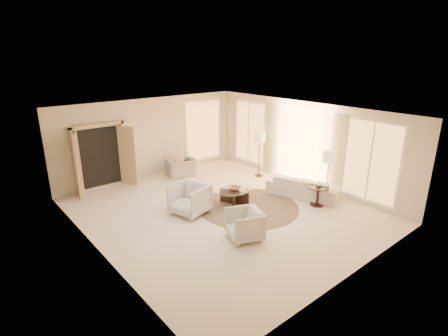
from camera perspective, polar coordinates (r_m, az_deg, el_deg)
room at (r=9.52m, az=-0.31°, el=0.63°), size 7.04×8.04×2.83m
windows_right at (r=12.00m, az=12.23°, el=3.73°), size 0.10×6.40×2.40m
window_back_corner at (r=13.91m, az=-3.35°, el=6.12°), size 1.70×0.10×2.40m
curtains_right at (r=12.53m, az=8.86°, el=4.31°), size 0.06×5.20×2.60m
french_doors at (r=11.94m, az=-19.36°, el=1.61°), size 1.95×0.66×2.16m
area_rug at (r=10.29m, az=4.03°, el=-6.33°), size 3.50×3.50×0.01m
sofa at (r=11.18m, az=12.81°, el=-2.95°), size 1.59×2.37×0.64m
armchair_left at (r=9.75m, az=-5.59°, el=-4.83°), size 1.06×1.11×0.95m
armchair_right at (r=8.50m, az=3.38°, el=-8.97°), size 0.97×0.99×0.80m
accent_chair at (r=12.75m, az=-7.08°, el=0.58°), size 1.10×0.83×0.86m
coffee_table at (r=10.37m, az=1.73°, el=-4.42°), size 1.39×1.39×0.45m
end_table at (r=10.58m, az=15.07°, el=-3.86°), size 0.63×0.63×0.60m
side_table at (r=13.08m, az=-6.01°, el=0.63°), size 0.47×0.47×0.55m
floor_lamp_near at (r=12.43m, az=5.86°, el=4.80°), size 0.40×0.40×1.65m
floor_lamp_far at (r=10.67m, az=16.79°, el=1.45°), size 0.38×0.38×1.57m
bowl at (r=10.30m, az=1.74°, el=-3.35°), size 0.44×0.44×0.09m
end_vase at (r=10.49m, az=15.19°, el=-2.51°), size 0.21×0.21×0.17m
side_vase at (r=12.98m, az=-6.06°, el=2.10°), size 0.27×0.27×0.27m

